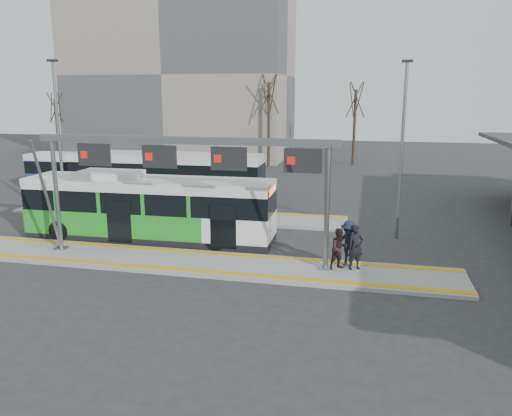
{
  "coord_description": "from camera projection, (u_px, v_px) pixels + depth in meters",
  "views": [
    {
      "loc": [
        6.98,
        -19.0,
        7.05
      ],
      "look_at": [
        2.02,
        3.0,
        1.88
      ],
      "focal_mm": 35.0,
      "sensor_mm": 36.0,
      "label": 1
    }
  ],
  "objects": [
    {
      "name": "tree_left",
      "position": [
        269.0,
        95.0,
        47.82
      ],
      "size": [
        1.4,
        1.4,
        9.22
      ],
      "color": "#382B21",
      "rests_on": "ground"
    },
    {
      "name": "passenger_b",
      "position": [
        340.0,
        249.0,
        19.97
      ],
      "size": [
        1.04,
        0.99,
        1.69
      ],
      "primitive_type": "imported",
      "rotation": [
        0.0,
        0.0,
        0.61
      ],
      "color": "black",
      "rests_on": "platform_main"
    },
    {
      "name": "passenger_c",
      "position": [
        349.0,
        244.0,
        20.26
      ],
      "size": [
        1.37,
        0.99,
        1.91
      ],
      "primitive_type": "imported",
      "rotation": [
        0.0,
        0.0,
        -0.24
      ],
      "color": "#1C1E32",
      "rests_on": "platform_main"
    },
    {
      "name": "platform_main",
      "position": [
        194.0,
        263.0,
        21.12
      ],
      "size": [
        22.0,
        3.0,
        0.15
      ],
      "primitive_type": "cube",
      "color": "gray",
      "rests_on": "ground"
    },
    {
      "name": "lamp_west",
      "position": [
        59.0,
        141.0,
        26.41
      ],
      "size": [
        0.5,
        0.25,
        8.78
      ],
      "color": "slate",
      "rests_on": "ground"
    },
    {
      "name": "platform_second",
      "position": [
        176.0,
        214.0,
        29.58
      ],
      "size": [
        20.0,
        3.0,
        0.15
      ],
      "primitive_type": "cube",
      "color": "gray",
      "rests_on": "ground"
    },
    {
      "name": "bg_bus_green",
      "position": [
        167.0,
        178.0,
        33.19
      ],
      "size": [
        12.94,
        3.0,
        3.22
      ],
      "rotation": [
        0.0,
        0.0,
        0.02
      ],
      "color": "black",
      "rests_on": "ground"
    },
    {
      "name": "gantry",
      "position": [
        185.0,
        162.0,
        20.49
      ],
      "size": [
        13.0,
        1.68,
        5.2
      ],
      "color": "slate",
      "rests_on": "platform_main"
    },
    {
      "name": "tree_mid",
      "position": [
        356.0,
        100.0,
        49.43
      ],
      "size": [
        1.4,
        1.4,
        8.49
      ],
      "color": "#382B21",
      "rests_on": "ground"
    },
    {
      "name": "apartment_block",
      "position": [
        182.0,
        74.0,
        56.31
      ],
      "size": [
        24.5,
        12.5,
        18.4
      ],
      "color": "gray",
      "rests_on": "ground"
    },
    {
      "name": "tactile_main",
      "position": [
        194.0,
        261.0,
        21.1
      ],
      "size": [
        22.0,
        2.65,
        0.02
      ],
      "color": "gold",
      "rests_on": "platform_main"
    },
    {
      "name": "bg_bus_blue",
      "position": [
        99.0,
        173.0,
        36.49
      ],
      "size": [
        10.64,
        2.49,
        2.77
      ],
      "rotation": [
        0.0,
        0.0,
        0.01
      ],
      "color": "black",
      "rests_on": "ground"
    },
    {
      "name": "lamp_east",
      "position": [
        402.0,
        147.0,
        23.97
      ],
      "size": [
        0.5,
        0.25,
        8.6
      ],
      "color": "slate",
      "rests_on": "ground"
    },
    {
      "name": "passenger_a",
      "position": [
        355.0,
        247.0,
        19.93
      ],
      "size": [
        0.8,
        0.72,
        1.83
      ],
      "primitive_type": "imported",
      "rotation": [
        0.0,
        0.0,
        0.55
      ],
      "color": "black",
      "rests_on": "platform_main"
    },
    {
      "name": "tactile_second",
      "position": [
        183.0,
        209.0,
        30.66
      ],
      "size": [
        20.0,
        0.35,
        0.02
      ],
      "color": "gold",
      "rests_on": "platform_second"
    },
    {
      "name": "hero_bus",
      "position": [
        149.0,
        209.0,
        24.49
      ],
      "size": [
        12.26,
        2.87,
        3.36
      ],
      "rotation": [
        0.0,
        0.0,
        0.02
      ],
      "color": "black",
      "rests_on": "ground"
    },
    {
      "name": "ground",
      "position": [
        194.0,
        264.0,
        21.13
      ],
      "size": [
        120.0,
        120.0,
        0.0
      ],
      "primitive_type": "plane",
      "color": "#2D2D30",
      "rests_on": "ground"
    },
    {
      "name": "tree_far",
      "position": [
        55.0,
        108.0,
        51.07
      ],
      "size": [
        1.4,
        1.4,
        7.46
      ],
      "color": "#382B21",
      "rests_on": "ground"
    }
  ]
}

